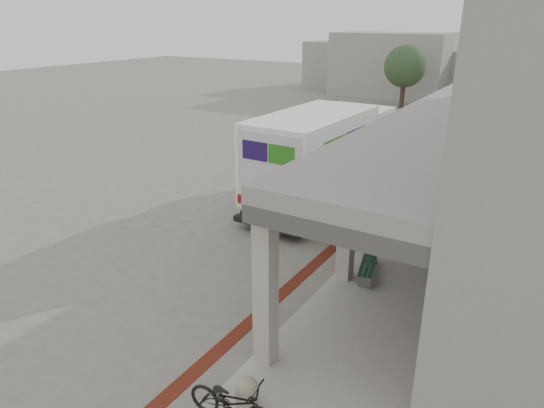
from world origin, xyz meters
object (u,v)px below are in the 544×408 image
Objects in this scene: bench at (368,266)px; fedex_truck at (325,153)px; bicycle_black at (232,402)px; utility_cabinet at (478,245)px.

fedex_truck is at bearing 113.54° from bench.
utility_cabinet is at bearing -21.76° from bicycle_black.
fedex_truck reaches higher than utility_cabinet.
fedex_truck is 4.95× the size of bicycle_black.
bench is 1.50× the size of utility_cabinet.
fedex_truck is 4.97× the size of bench.
bicycle_black is at bearing -104.70° from bench.
bicycle_black is (-2.50, -8.45, -0.12)m from utility_cabinet.
fedex_truck is 6.79m from utility_cabinet.
utility_cabinet reaches higher than bench.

